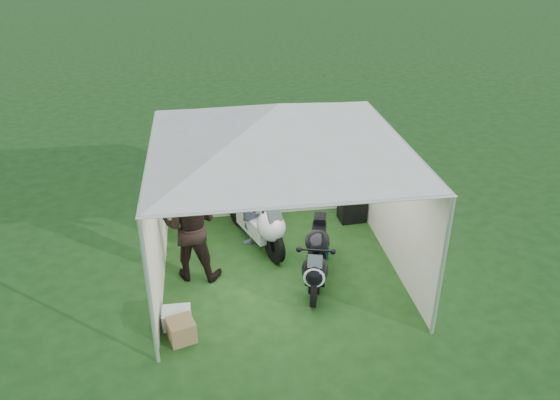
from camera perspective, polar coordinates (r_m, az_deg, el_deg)
The scene contains 10 objects.
ground at distance 9.69m, azimuth -0.05°, elevation -7.10°, with size 80.00×80.00×0.00m, color #183A13.
canopy_tent at distance 8.52m, azimuth -0.09°, elevation 7.40°, with size 5.66×5.66×3.00m.
motorcycle_white at distance 10.05m, azimuth -2.34°, elevation -1.80°, with size 1.02×2.05×1.05m.
motorcycle_black at distance 9.05m, azimuth 3.85°, elevation -6.02°, with size 0.75×1.85×0.93m.
paddock_stand at distance 9.97m, azimuth 4.08°, elevation -5.14°, with size 0.36×0.22×0.27m, color blue.
person_dark_jacket at distance 9.12m, azimuth -9.36°, elevation -2.58°, with size 0.96×0.75×1.98m, color black.
person_blue_jacket at distance 10.07m, azimuth -3.20°, elevation 0.16°, with size 0.64×0.42×1.77m, color slate.
equipment_box at distance 11.12m, azimuth 7.50°, elevation -0.93°, with size 0.50×0.40×0.50m, color black.
crate_0 at distance 8.55m, azimuth -10.73°, elevation -11.98°, with size 0.42×0.33×0.28m, color silver.
crate_1 at distance 8.28m, azimuth -10.25°, elevation -13.24°, with size 0.37×0.37×0.33m, color olive.
Camera 1 is at (-1.14, -7.88, 5.53)m, focal length 35.00 mm.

